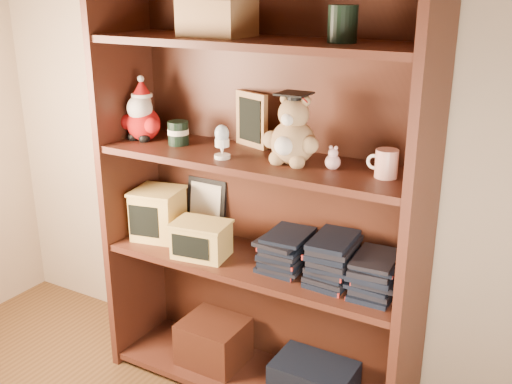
# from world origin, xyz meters

# --- Properties ---
(bookcase) EXTENTS (1.20, 0.35, 1.60)m
(bookcase) POSITION_xyz_m (-0.07, 1.36, 0.78)
(bookcase) COLOR #451F13
(bookcase) RESTS_ON ground
(shelf_lower) EXTENTS (1.14, 0.33, 0.02)m
(shelf_lower) POSITION_xyz_m (-0.06, 1.30, 0.54)
(shelf_lower) COLOR #451F13
(shelf_lower) RESTS_ON ground
(shelf_upper) EXTENTS (1.14, 0.33, 0.02)m
(shelf_upper) POSITION_xyz_m (-0.06, 1.30, 0.94)
(shelf_upper) COLOR #451F13
(shelf_upper) RESTS_ON ground
(santa_plush) EXTENTS (0.18, 0.13, 0.25)m
(santa_plush) POSITION_xyz_m (-0.56, 1.30, 1.04)
(santa_plush) COLOR #A50F0F
(santa_plush) RESTS_ON shelf_upper
(teachers_tin) EXTENTS (0.08, 0.08, 0.09)m
(teachers_tin) POSITION_xyz_m (-0.40, 1.30, 1.00)
(teachers_tin) COLOR black
(teachers_tin) RESTS_ON shelf_upper
(chalkboard_plaque) EXTENTS (0.15, 0.11, 0.20)m
(chalkboard_plaque) POSITION_xyz_m (-0.15, 1.42, 1.05)
(chalkboard_plaque) COLOR #9E7547
(chalkboard_plaque) RESTS_ON shelf_upper
(egg_cup) EXTENTS (0.06, 0.06, 0.12)m
(egg_cup) POSITION_xyz_m (-0.16, 1.23, 1.01)
(egg_cup) COLOR white
(egg_cup) RESTS_ON shelf_upper
(grad_teddy_bear) EXTENTS (0.20, 0.17, 0.24)m
(grad_teddy_bear) POSITION_xyz_m (0.08, 1.30, 1.04)
(grad_teddy_bear) COLOR #A38156
(grad_teddy_bear) RESTS_ON shelf_upper
(pink_figurine) EXTENTS (0.05, 0.05, 0.08)m
(pink_figurine) POSITION_xyz_m (0.22, 1.31, 0.98)
(pink_figurine) COLOR #D5A5A5
(pink_figurine) RESTS_ON shelf_upper
(teacher_mug) EXTENTS (0.10, 0.07, 0.09)m
(teacher_mug) POSITION_xyz_m (0.40, 1.30, 0.99)
(teacher_mug) COLOR silver
(teacher_mug) RESTS_ON shelf_upper
(certificate_frame) EXTENTS (0.18, 0.05, 0.23)m
(certificate_frame) POSITION_xyz_m (-0.38, 1.44, 0.66)
(certificate_frame) COLOR black
(certificate_frame) RESTS_ON shelf_lower
(treats_box) EXTENTS (0.22, 0.22, 0.20)m
(treats_box) POSITION_xyz_m (-0.52, 1.30, 0.65)
(treats_box) COLOR #D6B258
(treats_box) RESTS_ON shelf_lower
(pencils_box) EXTENTS (0.23, 0.18, 0.14)m
(pencils_box) POSITION_xyz_m (-0.26, 1.24, 0.62)
(pencils_box) COLOR #D6B258
(pencils_box) RESTS_ON shelf_lower
(book_stack_left) EXTENTS (0.14, 0.20, 0.14)m
(book_stack_left) POSITION_xyz_m (0.06, 1.30, 0.62)
(book_stack_left) COLOR black
(book_stack_left) RESTS_ON shelf_lower
(book_stack_mid) EXTENTS (0.14, 0.20, 0.14)m
(book_stack_mid) POSITION_xyz_m (0.24, 1.30, 0.62)
(book_stack_mid) COLOR black
(book_stack_mid) RESTS_ON shelf_lower
(book_stack_right) EXTENTS (0.14, 0.20, 0.13)m
(book_stack_right) POSITION_xyz_m (0.40, 1.30, 0.61)
(book_stack_right) COLOR black
(book_stack_right) RESTS_ON shelf_lower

